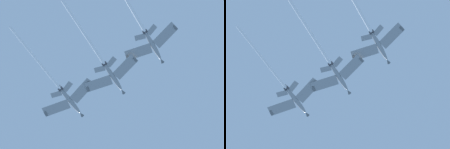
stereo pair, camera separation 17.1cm
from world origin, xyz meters
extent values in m
ellipsoid|color=gray|center=(12.62, 21.92, 133.35)|extent=(7.83, 10.53, 5.80)
cone|color=#595E60|center=(16.09, 16.78, 135.88)|extent=(2.08, 2.28, 1.72)
ellipsoid|color=black|center=(13.58, 20.50, 134.70)|extent=(2.47, 2.99, 1.89)
cube|color=gray|center=(16.62, 25.47, 132.95)|extent=(8.55, 8.97, 1.55)
cube|color=#595E60|center=(19.83, 28.03, 132.95)|extent=(1.74, 1.67, 0.79)
cube|color=gray|center=(7.83, 19.54, 132.95)|extent=(9.62, 6.28, 1.55)
cube|color=#595E60|center=(4.25, 17.51, 132.95)|extent=(1.24, 1.85, 0.79)
cube|color=gray|center=(11.92, 27.03, 131.46)|extent=(3.58, 3.90, 0.83)
cube|color=gray|center=(8.14, 24.48, 131.46)|extent=(3.94, 2.65, 0.83)
cube|color=#595E60|center=(9.84, 26.04, 132.83)|extent=(1.99, 2.82, 3.50)
cylinder|color=#38383D|center=(10.01, 26.59, 131.06)|extent=(1.35, 1.47, 1.12)
cylinder|color=#38383D|center=(9.26, 26.09, 131.06)|extent=(1.35, 1.47, 1.12)
cylinder|color=white|center=(2.72, 36.59, 126.01)|extent=(14.50, 20.92, 10.73)
ellipsoid|color=gray|center=(-0.42, 11.59, 133.31)|extent=(8.16, 10.45, 5.43)
cone|color=#595E60|center=(3.26, 6.49, 135.63)|extent=(2.09, 2.26, 1.68)
ellipsoid|color=black|center=(0.62, 10.16, 134.60)|extent=(2.53, 2.97, 1.81)
cube|color=gray|center=(3.46, 15.27, 132.94)|extent=(8.44, 9.10, 1.43)
cube|color=#595E60|center=(6.60, 17.93, 132.95)|extent=(1.77, 1.65, 0.74)
cube|color=gray|center=(-5.13, 9.07, 132.94)|extent=(9.64, 6.55, 1.43)
cube|color=#595E60|center=(-8.65, 6.93, 132.95)|extent=(1.29, 1.87, 0.74)
cube|color=gray|center=(-1.31, 16.73, 131.58)|extent=(3.53, 3.94, 0.77)
cube|color=gray|center=(-5.01, 14.06, 131.58)|extent=(3.96, 2.76, 0.77)
cube|color=#595E60|center=(-3.34, 15.63, 132.96)|extent=(2.03, 2.72, 3.46)
cylinder|color=#38383D|center=(-3.22, 16.24, 131.21)|extent=(1.36, 1.45, 1.10)
cylinder|color=#38383D|center=(-3.95, 15.71, 131.21)|extent=(1.36, 1.45, 1.10)
cylinder|color=white|center=(-10.57, 25.65, 126.81)|extent=(14.79, 19.94, 9.63)
ellipsoid|color=gray|center=(-15.25, 3.19, 133.89)|extent=(8.15, 10.45, 5.44)
cone|color=#595E60|center=(-11.59, -1.91, 136.22)|extent=(2.09, 2.26, 1.68)
ellipsoid|color=black|center=(-14.23, 1.76, 135.18)|extent=(2.53, 2.97, 1.82)
cube|color=gray|center=(-11.37, 6.86, 133.52)|extent=(8.45, 9.09, 1.44)
cube|color=#595E60|center=(-8.23, 9.52, 133.53)|extent=(1.77, 1.65, 0.74)
cube|color=gray|center=(-19.97, 0.67, 133.52)|extent=(9.64, 6.53, 1.44)
cube|color=#595E60|center=(-23.49, -1.46, 133.53)|extent=(1.29, 1.87, 0.74)
cube|color=gray|center=(-16.14, 8.33, 132.16)|extent=(3.54, 3.93, 0.77)
cube|color=gray|center=(-19.84, 5.66, 132.16)|extent=(3.96, 2.76, 0.77)
cube|color=#595E60|center=(-18.17, 7.24, 133.54)|extent=(2.03, 2.72, 3.46)
cylinder|color=#38383D|center=(-18.04, 7.84, 131.78)|extent=(1.36, 1.45, 1.10)
cylinder|color=#38383D|center=(-18.77, 7.31, 131.78)|extent=(1.36, 1.45, 1.10)
cylinder|color=white|center=(-25.03, 16.79, 127.59)|extent=(14.14, 19.07, 9.29)
camera|label=1|loc=(-13.45, 17.27, 1.99)|focal=62.99mm
camera|label=2|loc=(-13.38, 17.42, 1.99)|focal=62.99mm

